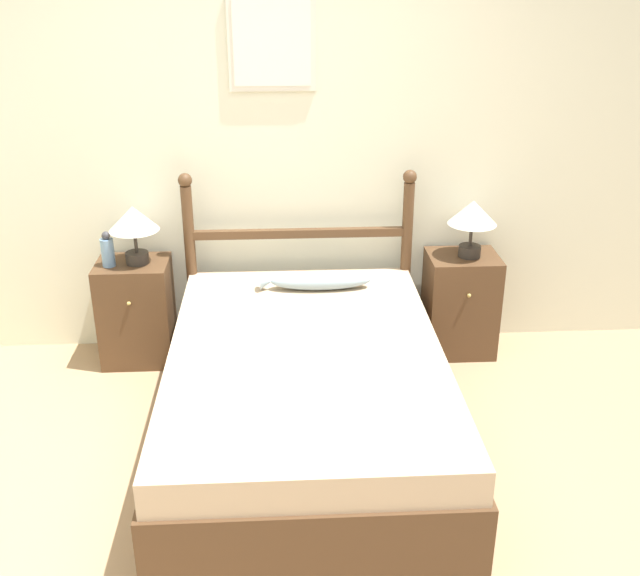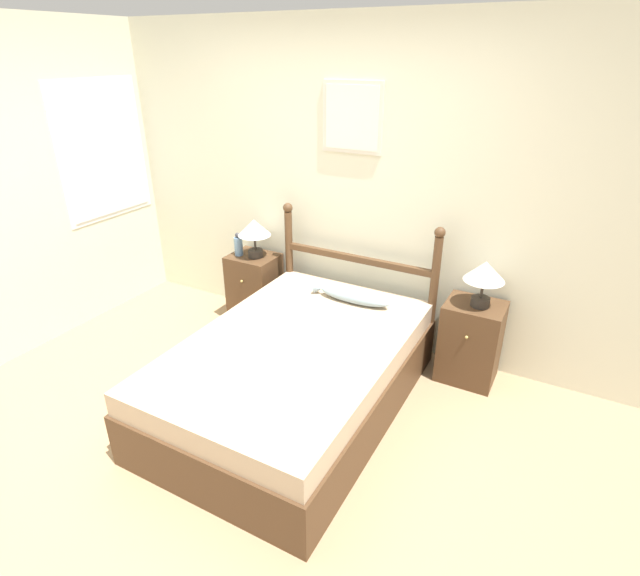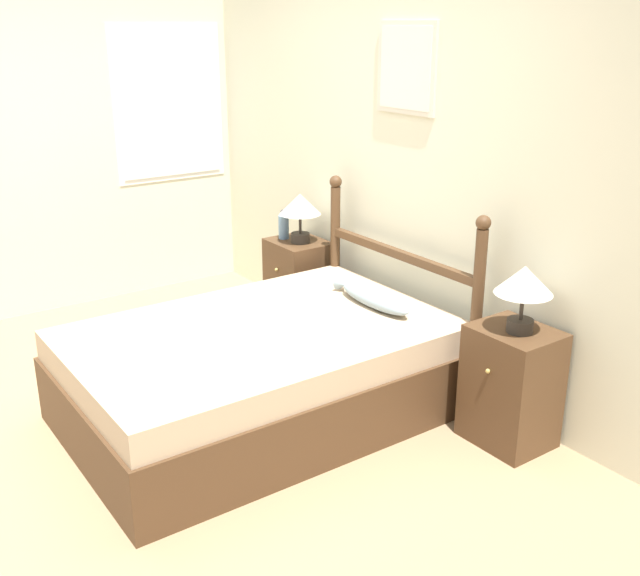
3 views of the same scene
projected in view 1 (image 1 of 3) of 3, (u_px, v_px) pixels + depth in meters
The scene contains 10 objects.
ground_plane at pixel (260, 518), 3.29m from camera, with size 16.00×16.00×0.00m, color #9E7F5B.
wall_back at pixel (258, 142), 4.36m from camera, with size 6.40×0.08×2.55m.
bed at pixel (306, 395), 3.72m from camera, with size 1.36×2.04×0.53m.
headboard at pixel (299, 254), 4.48m from camera, with size 1.37×0.08×1.14m.
nightstand_left at pixel (137, 311), 4.49m from camera, with size 0.42×0.37×0.63m.
nightstand_right at pixel (460, 304), 4.59m from camera, with size 0.42×0.37×0.63m.
table_lamp_left at pixel (134, 222), 4.25m from camera, with size 0.29×0.29×0.34m.
table_lamp_right at pixel (472, 216), 4.35m from camera, with size 0.29×0.29×0.34m.
bottle at pixel (108, 251), 4.28m from camera, with size 0.07×0.07×0.21m.
fish_pillow at pixel (318, 281), 4.25m from camera, with size 0.63×0.14×0.10m.
Camera 1 is at (0.12, -2.62, 2.25)m, focal length 42.00 mm.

